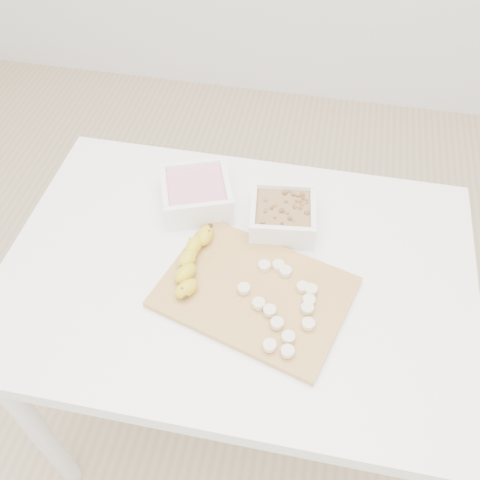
% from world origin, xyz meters
% --- Properties ---
extents(ground, '(3.50, 3.50, 0.00)m').
position_xyz_m(ground, '(0.00, 0.00, 0.00)').
color(ground, '#C6AD89').
rests_on(ground, ground).
extents(table, '(1.00, 0.70, 0.75)m').
position_xyz_m(table, '(0.00, 0.00, 0.65)').
color(table, white).
rests_on(table, ground).
extents(bowl_yogurt, '(0.20, 0.20, 0.07)m').
position_xyz_m(bowl_yogurt, '(-0.13, 0.17, 0.79)').
color(bowl_yogurt, white).
rests_on(bowl_yogurt, table).
extents(bowl_granola, '(0.16, 0.16, 0.07)m').
position_xyz_m(bowl_granola, '(0.07, 0.14, 0.78)').
color(bowl_granola, white).
rests_on(bowl_granola, table).
extents(cutting_board, '(0.43, 0.36, 0.01)m').
position_xyz_m(cutting_board, '(0.05, -0.06, 0.76)').
color(cutting_board, tan).
rests_on(cutting_board, table).
extents(banana, '(0.09, 0.19, 0.03)m').
position_xyz_m(banana, '(-0.09, -0.02, 0.78)').
color(banana, gold).
rests_on(banana, cutting_board).
extents(banana_slices, '(0.16, 0.22, 0.02)m').
position_xyz_m(banana_slices, '(0.11, -0.08, 0.77)').
color(banana_slices, beige).
rests_on(banana_slices, cutting_board).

